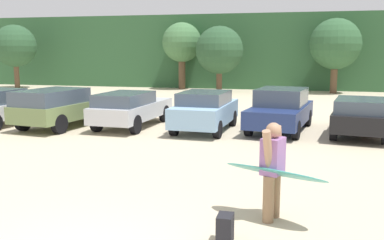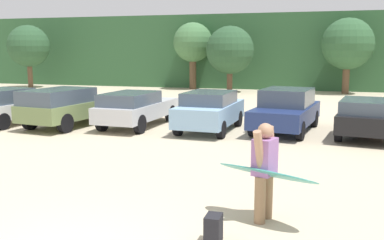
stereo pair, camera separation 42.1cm
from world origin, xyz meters
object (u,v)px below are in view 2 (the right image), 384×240
(parked_car_silver, at_px, (136,108))
(parked_car_black, at_px, (367,116))
(parked_car_navy, at_px, (286,110))
(backpack_dropped, at_px, (213,229))
(parked_car_olive_green, at_px, (69,105))
(parked_car_white, at_px, (10,105))
(surfboard_teal, at_px, (266,173))
(person_adult, at_px, (264,166))
(parked_car_sky_blue, at_px, (210,110))

(parked_car_silver, height_order, parked_car_black, parked_car_silver)
(parked_car_navy, bearing_deg, backpack_dropped, -173.76)
(backpack_dropped, bearing_deg, parked_car_olive_green, 131.70)
(parked_car_olive_green, height_order, parked_car_black, parked_car_olive_green)
(parked_car_olive_green, relative_size, backpack_dropped, 10.90)
(parked_car_olive_green, distance_m, parked_car_black, 11.17)
(parked_car_white, distance_m, parked_car_black, 13.86)
(parked_car_silver, xyz_separation_m, backpack_dropped, (5.31, -9.47, -0.54))
(parked_car_olive_green, distance_m, surfboard_teal, 11.65)
(person_adult, bearing_deg, surfboard_teal, 135.34)
(parked_car_olive_green, xyz_separation_m, surfboard_teal, (8.62, -7.85, 0.06))
(parked_car_olive_green, height_order, parked_car_silver, parked_car_olive_green)
(backpack_dropped, bearing_deg, parked_car_navy, 87.57)
(parked_car_olive_green, height_order, parked_car_navy, parked_car_navy)
(parked_car_black, height_order, surfboard_teal, parked_car_black)
(parked_car_silver, bearing_deg, parked_car_white, 100.93)
(parked_car_sky_blue, bearing_deg, parked_car_olive_green, 98.06)
(parked_car_silver, xyz_separation_m, surfboard_teal, (5.99, -8.41, 0.12))
(person_adult, bearing_deg, parked_car_olive_green, -23.95)
(parked_car_olive_green, bearing_deg, parked_car_black, -77.90)
(parked_car_navy, relative_size, parked_car_black, 1.02)
(parked_car_black, bearing_deg, surfboard_teal, 172.61)
(parked_car_silver, bearing_deg, parked_car_olive_green, 105.60)
(parked_car_white, height_order, parked_car_sky_blue, parked_car_sky_blue)
(surfboard_teal, bearing_deg, parked_car_olive_green, -18.94)
(parked_car_navy, height_order, surfboard_teal, parked_car_navy)
(parked_car_olive_green, xyz_separation_m, backpack_dropped, (7.93, -8.91, -0.60))
(parked_car_black, bearing_deg, parked_car_olive_green, 103.06)
(parked_car_sky_blue, height_order, surfboard_teal, parked_car_sky_blue)
(parked_car_white, relative_size, parked_car_navy, 0.99)
(parked_car_navy, bearing_deg, parked_car_black, -88.88)
(parked_car_sky_blue, relative_size, surfboard_teal, 2.03)
(parked_car_silver, distance_m, surfboard_teal, 10.32)
(parked_car_black, bearing_deg, parked_car_navy, 91.33)
(parked_car_navy, bearing_deg, surfboard_teal, -169.73)
(parked_car_silver, height_order, person_adult, person_adult)
(parked_car_silver, height_order, surfboard_teal, parked_car_silver)
(person_adult, relative_size, surfboard_teal, 0.88)
(parked_car_olive_green, bearing_deg, surfboard_teal, -124.41)
(parked_car_white, xyz_separation_m, parked_car_olive_green, (2.69, 0.13, 0.07))
(parked_car_sky_blue, xyz_separation_m, person_adult, (2.96, -8.26, 0.20))
(parked_car_olive_green, distance_m, backpack_dropped, 11.94)
(parked_car_silver, bearing_deg, surfboard_teal, -140.93)
(parked_car_black, distance_m, person_adult, 8.96)
(parked_car_olive_green, relative_size, person_adult, 2.81)
(parked_car_olive_green, bearing_deg, parked_car_white, 100.60)
(parked_car_olive_green, xyz_separation_m, parked_car_black, (11.14, 0.81, -0.09))
(parked_car_olive_green, distance_m, parked_car_silver, 2.69)
(parked_car_white, relative_size, parked_car_olive_green, 0.93)
(parked_car_sky_blue, xyz_separation_m, parked_car_black, (5.53, 0.32, -0.05))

